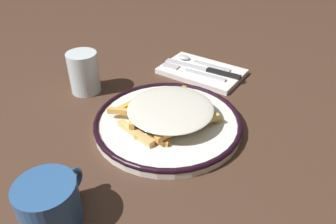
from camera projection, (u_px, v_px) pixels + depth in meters
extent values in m
plane|color=#472F22|center=(168.00, 126.00, 0.66)|extent=(2.60, 2.60, 0.00)
cylinder|color=white|center=(168.00, 123.00, 0.65)|extent=(0.30, 0.30, 0.02)
torus|color=black|center=(168.00, 120.00, 0.65)|extent=(0.30, 0.30, 0.01)
cube|color=gold|center=(152.00, 140.00, 0.59)|extent=(0.02, 0.07, 0.01)
cube|color=gold|center=(133.00, 103.00, 0.67)|extent=(0.08, 0.03, 0.01)
cube|color=gold|center=(191.00, 111.00, 0.67)|extent=(0.06, 0.05, 0.01)
cube|color=#E8B168|center=(135.00, 133.00, 0.61)|extent=(0.04, 0.09, 0.01)
cube|color=#DEB350|center=(210.00, 112.00, 0.66)|extent=(0.05, 0.07, 0.01)
cube|color=gold|center=(200.00, 117.00, 0.65)|extent=(0.09, 0.02, 0.01)
cube|color=orange|center=(159.00, 112.00, 0.66)|extent=(0.03, 0.06, 0.01)
cube|color=#F2C65F|center=(160.00, 102.00, 0.70)|extent=(0.08, 0.04, 0.01)
cube|color=#F4C357|center=(165.00, 103.00, 0.69)|extent=(0.06, 0.04, 0.01)
cube|color=gold|center=(198.00, 106.00, 0.65)|extent=(0.06, 0.02, 0.01)
cube|color=gold|center=(176.00, 106.00, 0.68)|extent=(0.06, 0.05, 0.01)
cube|color=#E6C861|center=(199.00, 117.00, 0.65)|extent=(0.03, 0.09, 0.01)
cube|color=gold|center=(182.00, 95.00, 0.72)|extent=(0.06, 0.03, 0.01)
cube|color=#E5B158|center=(205.00, 121.00, 0.62)|extent=(0.06, 0.04, 0.01)
cube|color=#F1B253|center=(127.00, 112.00, 0.64)|extent=(0.04, 0.08, 0.01)
cube|color=gold|center=(160.00, 100.00, 0.68)|extent=(0.06, 0.06, 0.01)
cube|color=gold|center=(166.00, 114.00, 0.64)|extent=(0.02, 0.09, 0.01)
cube|color=gold|center=(179.00, 120.00, 0.64)|extent=(0.03, 0.07, 0.01)
cube|color=#E9AD4A|center=(133.00, 116.00, 0.63)|extent=(0.07, 0.04, 0.01)
cube|color=#CC873D|center=(153.00, 123.00, 0.63)|extent=(0.07, 0.05, 0.01)
cube|color=#DFAB53|center=(177.00, 104.00, 0.69)|extent=(0.05, 0.06, 0.01)
cube|color=#DCA751|center=(172.00, 109.00, 0.65)|extent=(0.06, 0.06, 0.01)
cube|color=#D1823D|center=(167.00, 118.00, 0.65)|extent=(0.08, 0.05, 0.01)
cube|color=#E19546|center=(172.00, 131.00, 0.59)|extent=(0.07, 0.04, 0.01)
cube|color=#E5AC4D|center=(183.00, 98.00, 0.69)|extent=(0.07, 0.03, 0.01)
ellipsoid|color=silver|center=(170.00, 109.00, 0.63)|extent=(0.22, 0.21, 0.01)
cube|color=#32601C|center=(163.00, 98.00, 0.65)|extent=(0.00, 0.00, 0.00)
cube|color=#2B6425|center=(168.00, 106.00, 0.63)|extent=(0.00, 0.00, 0.00)
cube|color=#27582F|center=(139.00, 111.00, 0.62)|extent=(0.00, 0.00, 0.00)
cube|color=#26721F|center=(172.00, 104.00, 0.64)|extent=(0.00, 0.00, 0.00)
cube|color=#275C1B|center=(156.00, 113.00, 0.61)|extent=(0.00, 0.00, 0.00)
cube|color=white|center=(202.00, 72.00, 0.84)|extent=(0.15, 0.21, 0.01)
cube|color=silver|center=(205.00, 75.00, 0.81)|extent=(0.02, 0.11, 0.01)
cube|color=silver|center=(171.00, 66.00, 0.85)|extent=(0.02, 0.04, 0.00)
cube|color=black|center=(223.00, 73.00, 0.81)|extent=(0.02, 0.09, 0.01)
cube|color=silver|center=(186.00, 65.00, 0.86)|extent=(0.02, 0.12, 0.00)
cube|color=silver|center=(212.00, 66.00, 0.85)|extent=(0.02, 0.10, 0.00)
ellipsoid|color=silver|center=(184.00, 57.00, 0.89)|extent=(0.02, 0.03, 0.01)
cylinder|color=silver|center=(84.00, 73.00, 0.75)|extent=(0.07, 0.07, 0.10)
cylinder|color=#2F5B93|center=(49.00, 204.00, 0.45)|extent=(0.09, 0.09, 0.07)
torus|color=#2F5B93|center=(72.00, 180.00, 0.48)|extent=(0.04, 0.01, 0.04)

